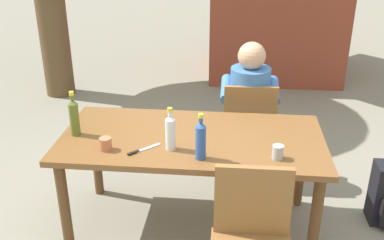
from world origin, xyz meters
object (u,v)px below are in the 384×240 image
(dining_table, at_px, (192,148))
(person_in_white_shirt, at_px, (249,101))
(table_knife, at_px, (142,150))
(cup_steel, at_px, (278,152))
(bottle_olive, at_px, (74,116))
(bottle_clear, at_px, (170,132))
(chair_near_right, at_px, (252,240))
(cup_terracotta, at_px, (106,144))
(bottle_blue, at_px, (201,140))
(chair_far_right, at_px, (248,125))

(dining_table, relative_size, person_in_white_shirt, 1.48)
(table_knife, bearing_deg, cup_steel, -1.08)
(bottle_olive, xyz_separation_m, bottle_clear, (0.66, -0.14, -0.01))
(bottle_clear, bearing_deg, chair_near_right, -46.66)
(cup_terracotta, distance_m, table_knife, 0.23)
(person_in_white_shirt, height_order, table_knife, person_in_white_shirt)
(table_knife, bearing_deg, chair_near_right, -36.05)
(cup_steel, xyz_separation_m, table_knife, (-0.84, 0.02, -0.04))
(chair_near_right, height_order, bottle_blue, bottle_blue)
(bottle_clear, bearing_deg, person_in_white_shirt, 63.63)
(cup_terracotta, xyz_separation_m, cup_steel, (1.06, -0.01, 0.00))
(cup_steel, relative_size, table_knife, 0.47)
(bottle_olive, height_order, table_knife, bottle_olive)
(bottle_olive, height_order, cup_steel, bottle_olive)
(bottle_olive, bearing_deg, cup_terracotta, -36.22)
(bottle_blue, bearing_deg, bottle_clear, 153.04)
(person_in_white_shirt, relative_size, bottle_blue, 4.02)
(dining_table, height_order, person_in_white_shirt, person_in_white_shirt)
(person_in_white_shirt, relative_size, cup_steel, 13.64)
(chair_far_right, bearing_deg, bottle_blue, -107.23)
(chair_far_right, distance_m, bottle_olive, 1.46)
(chair_near_right, distance_m, bottle_olive, 1.40)
(cup_terracotta, bearing_deg, cup_steel, -0.37)
(chair_far_right, bearing_deg, dining_table, -118.56)
(dining_table, bearing_deg, cup_steel, -24.21)
(dining_table, height_order, bottle_olive, bottle_olive)
(bottle_blue, height_order, cup_terracotta, bottle_blue)
(person_in_white_shirt, bearing_deg, table_knife, -122.79)
(chair_near_right, relative_size, person_in_white_shirt, 0.74)
(cup_steel, bearing_deg, cup_terracotta, 179.63)
(table_knife, bearing_deg, cup_terracotta, -177.75)
(dining_table, bearing_deg, chair_far_right, 61.44)
(bottle_clear, bearing_deg, cup_terracotta, -173.18)
(dining_table, xyz_separation_m, bottle_blue, (0.08, -0.29, 0.21))
(chair_near_right, height_order, cup_steel, chair_near_right)
(chair_far_right, height_order, table_knife, chair_far_right)
(bottle_blue, xyz_separation_m, table_knife, (-0.37, 0.06, -0.12))
(chair_far_right, relative_size, bottle_olive, 2.82)
(chair_near_right, height_order, person_in_white_shirt, person_in_white_shirt)
(chair_far_right, xyz_separation_m, bottle_blue, (-0.32, -1.02, 0.36))
(bottle_blue, bearing_deg, cup_terracotta, 175.08)
(chair_near_right, bearing_deg, table_knife, 143.95)
(bottle_clear, bearing_deg, bottle_olive, 168.02)
(bottle_clear, bearing_deg, chair_far_right, 60.83)
(dining_table, height_order, cup_steel, cup_steel)
(bottle_clear, xyz_separation_m, table_knife, (-0.18, -0.04, -0.12))
(bottle_olive, distance_m, cup_terracotta, 0.33)
(person_in_white_shirt, distance_m, cup_steel, 1.10)
(chair_near_right, relative_size, table_knife, 4.70)
(chair_far_right, height_order, person_in_white_shirt, person_in_white_shirt)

